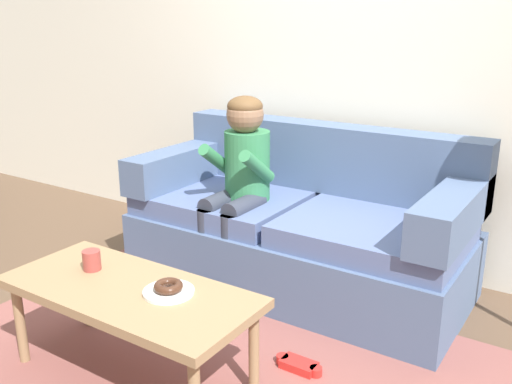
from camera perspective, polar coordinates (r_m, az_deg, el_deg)
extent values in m
plane|color=brown|center=(2.76, -2.44, -15.93)|extent=(10.00, 10.00, 0.00)
cube|color=silver|center=(3.55, 10.95, 15.13)|extent=(8.00, 0.10, 2.80)
cube|color=brown|center=(2.59, -5.81, -18.28)|extent=(2.64, 1.93, 0.01)
cube|color=slate|center=(3.32, 4.17, -6.28)|extent=(1.91, 0.90, 0.38)
cube|color=slate|center=(3.43, -3.14, -0.99)|extent=(0.92, 0.74, 0.12)
cube|color=slate|center=(3.00, 11.83, -4.07)|extent=(0.92, 0.74, 0.12)
cube|color=slate|center=(3.45, 7.18, 3.54)|extent=(1.91, 0.20, 0.40)
cube|color=slate|center=(3.65, -7.52, 2.76)|extent=(0.20, 0.90, 0.22)
cube|color=slate|center=(2.88, 19.37, -1.96)|extent=(0.20, 0.90, 0.22)
cube|color=#937551|center=(2.44, -12.81, -9.84)|extent=(1.12, 0.50, 0.04)
cylinder|color=#937551|center=(2.79, -22.78, -12.24)|extent=(0.04, 0.04, 0.40)
cylinder|color=#937551|center=(2.99, -16.73, -9.59)|extent=(0.04, 0.04, 0.40)
cylinder|color=#937551|center=(2.39, -0.22, -15.98)|extent=(0.04, 0.04, 0.40)
cylinder|color=#337A4C|center=(3.23, -0.89, 2.70)|extent=(0.26, 0.26, 0.40)
sphere|color=#846047|center=(3.15, -1.12, 7.85)|extent=(0.21, 0.21, 0.21)
ellipsoid|color=brown|center=(3.15, -1.13, 8.70)|extent=(0.20, 0.20, 0.12)
cylinder|color=#333847|center=(3.21, -3.55, -0.96)|extent=(0.11, 0.30, 0.11)
cylinder|color=#333847|center=(3.18, -5.09, -5.60)|extent=(0.09, 0.09, 0.44)
cube|color=black|center=(3.25, -5.52, -9.95)|extent=(0.10, 0.20, 0.06)
cylinder|color=#337A4C|center=(3.22, -3.95, 3.23)|extent=(0.07, 0.29, 0.23)
cylinder|color=#333847|center=(3.12, -1.19, -1.45)|extent=(0.11, 0.30, 0.11)
cylinder|color=#333847|center=(3.09, -2.74, -6.24)|extent=(0.09, 0.09, 0.44)
cube|color=black|center=(3.16, -3.21, -10.70)|extent=(0.10, 0.20, 0.06)
cylinder|color=#337A4C|center=(3.07, 0.12, 2.58)|extent=(0.07, 0.29, 0.23)
cylinder|color=white|center=(2.35, -8.85, -9.97)|extent=(0.21, 0.21, 0.01)
torus|color=#422619|center=(2.34, -8.88, -9.42)|extent=(0.17, 0.17, 0.04)
cylinder|color=#993D38|center=(2.62, -16.33, -6.65)|extent=(0.08, 0.08, 0.09)
cube|color=red|center=(2.63, 4.36, -17.21)|extent=(0.16, 0.09, 0.05)
cylinder|color=red|center=(2.66, 2.69, -16.67)|extent=(0.06, 0.06, 0.05)
cylinder|color=red|center=(2.60, 6.08, -17.74)|extent=(0.06, 0.06, 0.05)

